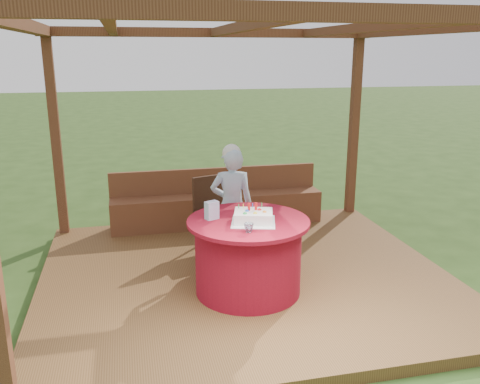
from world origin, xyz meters
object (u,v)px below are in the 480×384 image
chair (214,208)px  elderly_woman (232,204)px  table (248,255)px  bench (217,207)px  birthday_cake (253,217)px  gift_bag (212,210)px  drinking_glass (249,228)px

chair → elderly_woman: 0.54m
table → chair: bearing=95.1°
bench → birthday_cake: size_ratio=5.72×
bench → chair: 0.90m
birthday_cake → gift_bag: birthday_cake is taller
elderly_woman → gift_bag: (-0.36, -0.73, 0.17)m
gift_bag → drinking_glass: gift_bag is taller
bench → birthday_cake: (-0.04, -2.24, 0.57)m
birthday_cake → drinking_glass: (-0.11, -0.27, -0.01)m
elderly_woman → birthday_cake: 0.93m
birthday_cake → chair: bearing=96.2°
chair → drinking_glass: size_ratio=9.83×
bench → birthday_cake: bearing=-91.0°
bench → chair: (-0.19, -0.84, 0.25)m
birthday_cake → drinking_glass: birthday_cake is taller
table → chair: size_ratio=1.37×
gift_bag → drinking_glass: size_ratio=2.00×
drinking_glass → gift_bag: bearing=120.5°
table → birthday_cake: birthday_cake is taller
chair → birthday_cake: birthday_cake is taller
elderly_woman → drinking_glass: 1.20m
table → gift_bag: bearing=162.7°
bench → drinking_glass: bearing=-93.5°
table → chair: chair is taller
bench → gift_bag: bearing=-101.7°
birthday_cake → gift_bag: (-0.39, 0.19, 0.03)m
birthday_cake → gift_bag: 0.43m
elderly_woman → birthday_cake: (0.03, -0.92, 0.13)m
drinking_glass → chair: bearing=91.3°
chair → drinking_glass: chair is taller
chair → gift_bag: size_ratio=4.91×
birthday_cake → drinking_glass: bearing=-112.8°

